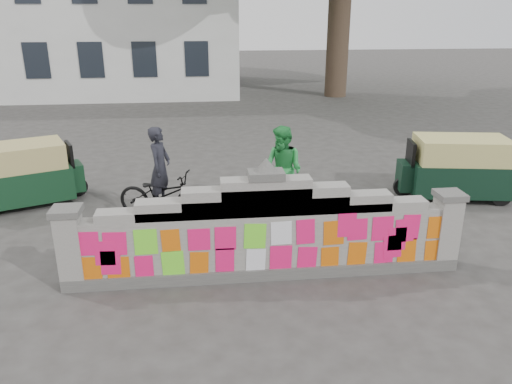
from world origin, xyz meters
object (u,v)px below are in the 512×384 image
(cyclist_bike, at_px, (162,195))
(rickshaw_left, at_px, (22,174))
(rickshaw_right, at_px, (457,167))
(cyclist_rider, at_px, (161,179))
(pedestrian, at_px, (283,170))

(cyclist_bike, height_order, rickshaw_left, rickshaw_left)
(cyclist_bike, distance_m, rickshaw_left, 3.30)
(cyclist_bike, relative_size, rickshaw_right, 0.72)
(cyclist_rider, bearing_deg, rickshaw_left, 89.41)
(rickshaw_right, bearing_deg, rickshaw_left, 6.17)
(cyclist_rider, bearing_deg, pedestrian, -70.20)
(pedestrian, distance_m, rickshaw_left, 5.76)
(cyclist_rider, xyz_separation_m, rickshaw_left, (-3.11, 1.10, -0.13))
(rickshaw_left, bearing_deg, cyclist_rider, -42.18)
(cyclist_rider, relative_size, pedestrian, 0.90)
(pedestrian, relative_size, rickshaw_right, 0.71)
(cyclist_bike, xyz_separation_m, pedestrian, (2.56, 0.04, 0.43))
(cyclist_bike, relative_size, cyclist_rider, 1.12)
(rickshaw_left, bearing_deg, pedestrian, -33.28)
(cyclist_bike, bearing_deg, pedestrian, -70.20)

